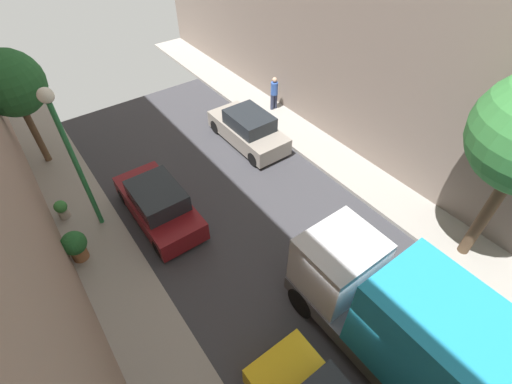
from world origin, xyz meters
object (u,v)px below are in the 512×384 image
delivery_truck (419,337)px  pedestrian (274,92)px  potted_plant_2 (62,209)px  street_tree_2 (10,84)px  lamp_post (67,143)px  potted_plant_0 (75,245)px  parked_car_left_3 (159,204)px  parked_car_right_2 (248,129)px

delivery_truck → pedestrian: 13.30m
delivery_truck → potted_plant_2: delivery_truck is taller
street_tree_2 → lamp_post: size_ratio=0.91×
street_tree_2 → lamp_post: (0.63, -4.96, -0.06)m
street_tree_2 → potted_plant_0: 6.80m
potted_plant_2 → lamp_post: 3.44m
street_tree_2 → delivery_truck: bearing=-70.4°
parked_car_left_3 → potted_plant_2: size_ratio=5.57×
pedestrian → potted_plant_0: bearing=-161.9°
delivery_truck → lamp_post: lamp_post is taller
delivery_truck → potted_plant_0: size_ratio=5.74×
parked_car_right_2 → pedestrian: size_ratio=2.44×
street_tree_2 → potted_plant_2: size_ratio=6.44×
parked_car_right_2 → potted_plant_0: parked_car_right_2 is taller
parked_car_right_2 → lamp_post: lamp_post is taller
parked_car_left_3 → lamp_post: 3.64m
parked_car_left_3 → street_tree_2: street_tree_2 is taller
street_tree_2 → potted_plant_2: bearing=-95.4°
lamp_post → pedestrian: bearing=13.9°
parked_car_left_3 → potted_plant_2: bearing=144.8°
parked_car_right_2 → street_tree_2: size_ratio=0.87×
parked_car_left_3 → parked_car_right_2: bearing=20.0°
parked_car_right_2 → delivery_truck: (-2.70, -10.66, 1.07)m
pedestrian → potted_plant_0: pedestrian is taller
parked_car_left_3 → pedestrian: size_ratio=2.44×
pedestrian → street_tree_2: size_ratio=0.35×
parked_car_right_2 → street_tree_2: street_tree_2 is taller
parked_car_left_3 → potted_plant_0: parked_car_left_3 is taller
pedestrian → lamp_post: (-9.99, -2.46, 2.60)m
street_tree_2 → parked_car_right_2: bearing=-26.7°
parked_car_left_3 → parked_car_right_2: size_ratio=1.00×
lamp_post → potted_plant_0: bearing=-133.4°
potted_plant_2 → potted_plant_0: bearing=-92.5°
potted_plant_2 → delivery_truck: bearing=-62.5°
potted_plant_2 → parked_car_left_3: bearing=-35.2°
delivery_truck → pedestrian: (5.39, 12.14, -0.71)m
potted_plant_0 → street_tree_2: bearing=85.6°
parked_car_left_3 → street_tree_2: 7.13m
lamp_post → parked_car_left_3: bearing=-27.4°
parked_car_right_2 → lamp_post: size_ratio=0.79×
parked_car_left_3 → parked_car_right_2: same height
parked_car_left_3 → potted_plant_0: bearing=-176.7°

